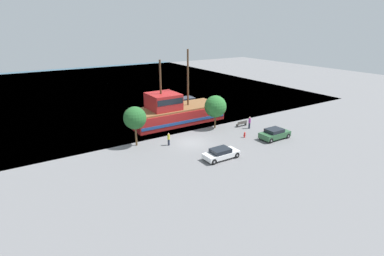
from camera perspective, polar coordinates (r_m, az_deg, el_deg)
name	(u,v)px	position (r m, az deg, el deg)	size (l,w,h in m)	color
ground_plane	(191,143)	(39.43, -0.11, -2.80)	(160.00, 160.00, 0.00)	slate
water_surface	(97,87)	(78.81, -17.67, 7.45)	(80.00, 80.00, 0.00)	#33566B
pirate_ship	(175,112)	(47.22, -3.33, 3.11)	(16.02, 5.80, 11.22)	#A31E1E
moored_boat_dockside	(175,101)	(58.45, -3.28, 5.16)	(7.88, 2.44, 1.70)	#2D333D
parked_car_curb_front	(221,153)	(34.75, 5.55, -4.85)	(4.26, 1.86, 1.28)	white
parked_car_curb_mid	(275,134)	(42.01, 15.46, -1.05)	(4.28, 2.02, 1.45)	#2D5B38
fire_hydrant	(245,135)	(41.72, 9.98, -1.24)	(0.42, 0.25, 0.76)	red
bench_promenade_east	(242,124)	(46.21, 9.46, 0.85)	(1.79, 0.45, 0.85)	#4C4742
pedestrian_walking_near	(169,139)	(38.41, -4.46, -2.13)	(0.32, 0.32, 1.66)	#232838
pedestrian_walking_far	(249,123)	(45.30, 10.89, 1.03)	(0.32, 0.32, 1.80)	#232838
tree_row_east	(135,118)	(38.01, -10.82, 1.87)	(2.88, 2.88, 5.12)	brown
tree_row_mideast	(215,107)	(44.24, 4.48, 4.10)	(3.25, 3.25, 4.93)	brown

